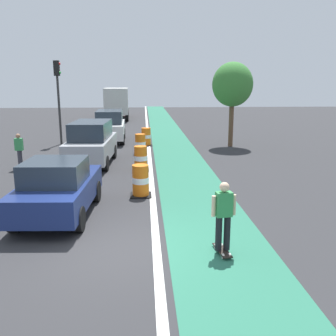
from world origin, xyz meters
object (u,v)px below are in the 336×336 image
traffic_barrel_front (141,181)px  delivery_truck_down_block (117,101)px  parked_sedan_nearest (58,188)px  pedestrian_crossing (19,150)px  traffic_barrel_mid (141,159)px  traffic_barrel_far (146,137)px  traffic_barrel_back (140,144)px  traffic_light_corner (58,88)px  parked_suv_second (92,143)px  street_tree_sidewalk (233,85)px  parked_suv_third (110,126)px  skateboarder_on_lane (223,216)px

traffic_barrel_front → delivery_truck_down_block: 27.51m
parked_sedan_nearest → pedestrian_crossing: parked_sedan_nearest is taller
traffic_barrel_front → pedestrian_crossing: bearing=141.1°
parked_sedan_nearest → traffic_barrel_mid: bearing=67.3°
delivery_truck_down_block → traffic_barrel_far: bearing=-80.2°
traffic_barrel_back → traffic_light_corner: traffic_light_corner is taller
parked_suv_second → pedestrian_crossing: 3.21m
traffic_barrel_mid → traffic_barrel_far: (0.28, 6.63, 0.00)m
traffic_barrel_far → pedestrian_crossing: pedestrian_crossing is taller
traffic_light_corner → street_tree_sidewalk: size_ratio=1.02×
traffic_barrel_front → parked_sedan_nearest: bearing=-142.7°
parked_suv_second → traffic_barrel_front: 5.79m
parked_suv_third → traffic_barrel_front: size_ratio=4.27×
traffic_barrel_front → delivery_truck_down_block: delivery_truck_down_block is taller
parked_sedan_nearest → parked_suv_second: 7.08m
parked_sedan_nearest → parked_suv_third: size_ratio=0.90×
parked_sedan_nearest → street_tree_sidewalk: street_tree_sidewalk is taller
parked_suv_third → delivery_truck_down_block: delivery_truck_down_block is taller
parked_suv_third → traffic_barrel_back: bearing=-65.7°
skateboarder_on_lane → pedestrian_crossing: size_ratio=1.05×
pedestrian_crossing → traffic_barrel_front: bearing=-38.9°
skateboarder_on_lane → street_tree_sidewalk: 15.09m
skateboarder_on_lane → traffic_barrel_front: skateboarder_on_lane is taller
traffic_barrel_front → traffic_barrel_back: (-0.07, 7.72, 0.00)m
parked_sedan_nearest → traffic_barrel_far: 12.53m
traffic_barrel_front → delivery_truck_down_block: size_ratio=0.14×
traffic_light_corner → parked_suv_second: bearing=-65.7°
traffic_barrel_far → traffic_light_corner: 6.18m
pedestrian_crossing → street_tree_sidewalk: street_tree_sidewalk is taller
traffic_barrel_back → traffic_barrel_mid: bearing=-89.3°
traffic_barrel_far → traffic_light_corner: (-5.35, 0.89, 2.97)m
traffic_barrel_back → delivery_truck_down_block: bearing=97.5°
traffic_barrel_far → delivery_truck_down_block: 17.21m
traffic_light_corner → traffic_barrel_far: bearing=-9.4°
parked_sedan_nearest → traffic_barrel_far: size_ratio=3.84×
traffic_barrel_back → pedestrian_crossing: 6.32m
delivery_truck_down_block → street_tree_sidewalk: size_ratio=1.54×
parked_suv_third → traffic_barrel_back: (2.03, -4.49, -0.50)m
delivery_truck_down_block → parked_suv_third: bearing=-87.9°
parked_suv_third → delivery_truck_down_block: bearing=92.1°
skateboarder_on_lane → traffic_barrel_front: size_ratio=1.55×
traffic_barrel_mid → traffic_barrel_back: bearing=90.7°
delivery_truck_down_block → street_tree_sidewalk: 19.33m
parked_suv_third → traffic_barrel_back: parked_suv_third is taller
parked_sedan_nearest → parked_suv_third: bearing=88.9°
traffic_barrel_mid → parked_suv_third: bearing=103.9°
parked_suv_third → traffic_barrel_front: 12.40m
traffic_barrel_front → traffic_barrel_back: 7.72m
delivery_truck_down_block → pedestrian_crossing: delivery_truck_down_block is taller
parked_sedan_nearest → parked_suv_third: 14.02m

